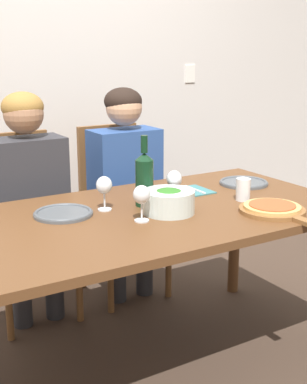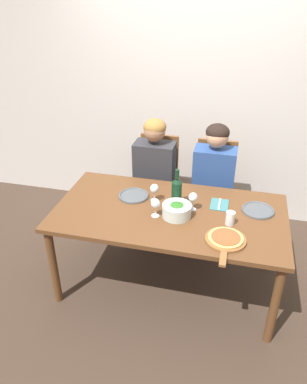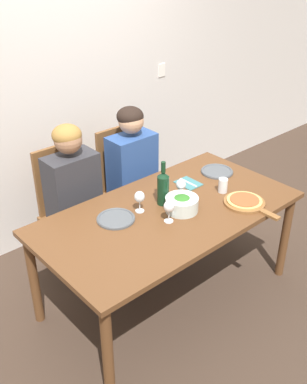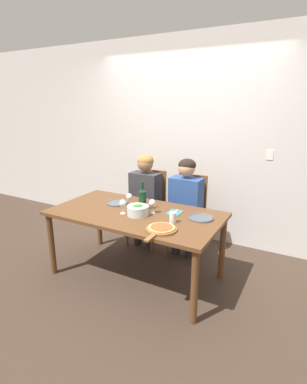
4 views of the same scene
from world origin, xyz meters
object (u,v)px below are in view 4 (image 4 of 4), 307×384
(wine_glass_centre, at_px, (123,204))
(water_tumbler, at_px, (173,218))
(dinner_plate_right, at_px, (201,218))
(chair_right, at_px, (188,212))
(person_woman, at_px, (145,192))
(broccoli_bowl, at_px, (138,210))
(wine_bottle, at_px, (143,199))
(person_man, at_px, (185,199))
(pizza_on_board, at_px, (161,229))
(dinner_plate_left, at_px, (117,203))
(wine_glass_left, at_px, (129,198))
(wine_glass_right, at_px, (152,204))
(fork_on_napkin, at_px, (175,213))
(chair_left, at_px, (149,205))

(wine_glass_centre, distance_m, water_tumbler, 0.56)
(dinner_plate_right, bearing_deg, chair_right, 121.12)
(person_woman, relative_size, broccoli_bowl, 5.48)
(wine_bottle, xyz_separation_m, broccoli_bowl, (0.03, -0.15, -0.08))
(person_woman, bearing_deg, chair_right, 11.83)
(dinner_plate_right, bearing_deg, broccoli_bowl, -160.15)
(person_woman, height_order, dinner_plate_right, person_woman)
(dinner_plate_right, bearing_deg, wine_glass_centre, -161.23)
(person_woman, distance_m, person_man, 0.57)
(person_man, relative_size, pizza_on_board, 2.88)
(chair_right, distance_m, dinner_plate_left, 0.94)
(wine_glass_left, distance_m, wine_glass_right, 0.33)
(pizza_on_board, distance_m, fork_on_napkin, 0.47)
(dinner_plate_left, relative_size, fork_on_napkin, 1.39)
(fork_on_napkin, bearing_deg, dinner_plate_right, -3.50)
(dinner_plate_left, relative_size, wine_glass_centre, 1.66)
(pizza_on_board, xyz_separation_m, wine_glass_centre, (-0.54, 0.19, 0.09))
(fork_on_napkin, bearing_deg, pizza_on_board, -80.01)
(wine_bottle, distance_m, broccoli_bowl, 0.17)
(chair_right, xyz_separation_m, wine_glass_centre, (-0.36, -0.92, 0.33))
(pizza_on_board, xyz_separation_m, fork_on_napkin, (-0.08, 0.47, -0.01))
(dinner_plate_left, xyz_separation_m, wine_glass_left, (0.18, -0.02, 0.10))
(chair_left, xyz_separation_m, wine_bottle, (0.33, -0.73, 0.35))
(person_woman, xyz_separation_m, person_man, (0.57, 0.00, 0.00))
(pizza_on_board, bearing_deg, person_woman, 127.02)
(wine_bottle, relative_size, pizza_on_board, 0.75)
(broccoli_bowl, bearing_deg, person_woman, 115.47)
(chair_right, height_order, wine_glass_centre, chair_right)
(dinner_plate_right, bearing_deg, dinner_plate_left, -179.09)
(person_man, bearing_deg, water_tumbler, -75.82)
(chair_left, xyz_separation_m, broccoli_bowl, (0.36, -0.88, 0.28))
(chair_right, xyz_separation_m, person_man, (0.00, -0.12, 0.21))
(water_tumbler, xyz_separation_m, fork_on_napkin, (-0.10, 0.25, -0.05))
(dinner_plate_right, height_order, water_tumbler, water_tumbler)
(person_woman, xyz_separation_m, wine_glass_centre, (0.21, -0.80, 0.11))
(dinner_plate_left, relative_size, wine_glass_left, 1.66)
(wine_bottle, relative_size, dinner_plate_right, 1.27)
(wine_bottle, bearing_deg, water_tumbler, -20.79)
(person_man, distance_m, pizza_on_board, 1.01)
(wine_bottle, distance_m, pizza_on_board, 0.58)
(wine_glass_centre, bearing_deg, chair_right, 68.55)
(broccoli_bowl, height_order, fork_on_napkin, broccoli_bowl)
(chair_right, bearing_deg, person_man, -90.00)
(dinner_plate_right, bearing_deg, fork_on_napkin, 176.50)
(chair_left, height_order, dinner_plate_right, chair_left)
(chair_left, xyz_separation_m, person_man, (0.57, -0.12, 0.21))
(chair_left, height_order, person_man, person_man)
(person_man, bearing_deg, wine_glass_left, -125.92)
(chair_left, distance_m, chair_right, 0.57)
(dinner_plate_right, bearing_deg, wine_glass_left, -177.20)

